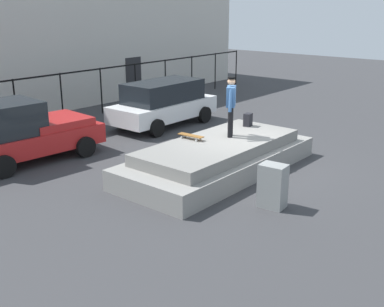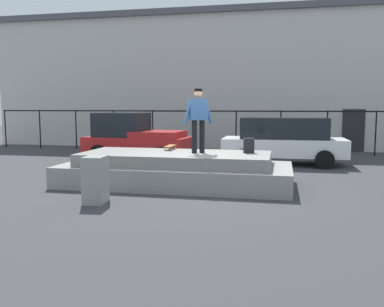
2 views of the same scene
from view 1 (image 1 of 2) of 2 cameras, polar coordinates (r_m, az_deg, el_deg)
ground_plane at (r=14.02m, az=5.64°, el=-1.50°), size 60.00×60.00×0.00m
concrete_ledge at (r=13.43m, az=3.20°, el=-0.48°), size 6.16×2.66×0.88m
skateboarder at (r=13.57m, az=4.66°, el=6.12°), size 0.75×0.50×1.70m
skateboard at (r=13.44m, az=-0.14°, el=2.14°), size 0.25×0.81×0.12m
backpack at (r=14.96m, az=6.68°, el=4.01°), size 0.31×0.24×0.40m
car_red_pickup_near at (r=14.99m, az=-19.41°, el=2.47°), size 4.32×2.30×1.87m
car_white_hatchback_mid at (r=18.43m, az=-3.42°, el=6.11°), size 4.43×2.09×1.72m
utility_box at (r=11.19m, az=9.59°, el=-3.84°), size 0.50×0.64×1.04m
fence_row at (r=19.60m, az=-15.35°, el=7.47°), size 24.06×0.06×1.95m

